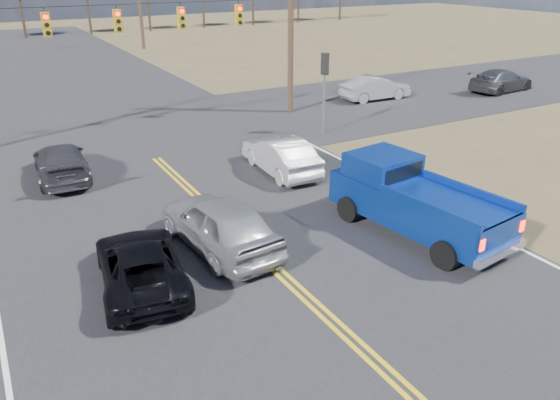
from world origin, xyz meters
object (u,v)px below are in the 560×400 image
black_suv (141,264)px  cross_car_east_far (501,81)px  dgrey_car_queue (61,162)px  cross_car_east_near (375,88)px  silver_suv (220,223)px  white_car_queue (281,155)px  pickup_truck (413,200)px

black_suv → cross_car_east_far: size_ratio=0.90×
dgrey_car_queue → cross_car_east_near: cross_car_east_near is taller
dgrey_car_queue → silver_suv: bearing=114.1°
black_suv → white_car_queue: (7.24, 5.47, 0.10)m
pickup_truck → dgrey_car_queue: (-8.65, 10.13, -0.39)m
silver_suv → white_car_queue: (4.65, 4.63, -0.10)m
silver_suv → dgrey_car_queue: size_ratio=1.04×
pickup_truck → white_car_queue: (-0.95, 6.52, -0.34)m
black_suv → dgrey_car_queue: bearing=-78.1°
cross_car_east_far → dgrey_car_queue: bearing=89.2°
pickup_truck → cross_car_east_near: 17.81m
pickup_truck → cross_car_east_near: bearing=47.5°
cross_car_east_far → silver_suv: bearing=107.8°
silver_suv → dgrey_car_queue: 8.78m
pickup_truck → cross_car_east_far: pickup_truck is taller
pickup_truck → dgrey_car_queue: pickup_truck is taller
white_car_queue → cross_car_east_near: bearing=-141.5°
black_suv → cross_car_east_near: (18.40, 13.53, 0.11)m
cross_car_east_near → black_suv: bearing=128.6°
black_suv → dgrey_car_queue: dgrey_car_queue is taller
white_car_queue → cross_car_east_far: 20.57m
black_suv → dgrey_car_queue: (-0.46, 9.08, 0.05)m
pickup_truck → white_car_queue: size_ratio=1.39×
cross_car_east_far → cross_car_east_near: bearing=70.2°
pickup_truck → silver_suv: size_ratio=1.27×
cross_car_east_near → cross_car_east_far: (8.55, -2.18, -0.01)m
cross_car_east_near → cross_car_east_far: bearing=-102.0°
pickup_truck → cross_car_east_near: pickup_truck is taller
silver_suv → cross_car_east_near: (15.82, 12.69, -0.09)m
black_suv → cross_car_east_near: size_ratio=1.01×
white_car_queue → cross_car_east_near: size_ratio=0.99×
silver_suv → dgrey_car_queue: (-3.05, 8.24, -0.15)m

